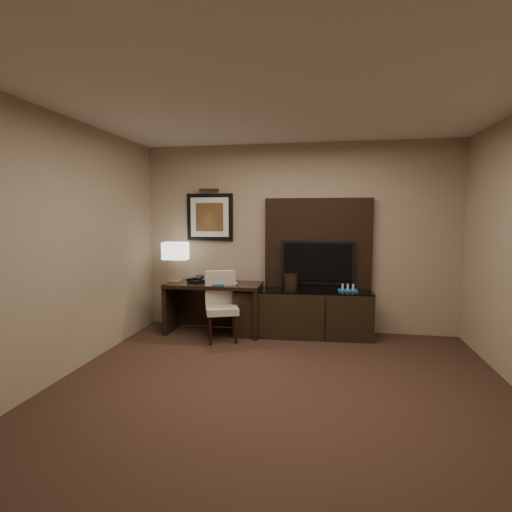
% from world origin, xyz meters
% --- Properties ---
extents(floor, '(4.50, 5.00, 0.01)m').
position_xyz_m(floor, '(0.00, 0.00, -0.01)').
color(floor, '#301D15').
rests_on(floor, ground).
extents(ceiling, '(4.50, 5.00, 0.01)m').
position_xyz_m(ceiling, '(0.00, 0.00, 2.70)').
color(ceiling, silver).
rests_on(ceiling, wall_back).
extents(wall_back, '(4.50, 0.01, 2.70)m').
position_xyz_m(wall_back, '(0.00, 2.50, 1.35)').
color(wall_back, gray).
rests_on(wall_back, floor).
extents(wall_front, '(4.50, 0.01, 2.70)m').
position_xyz_m(wall_front, '(0.00, -2.50, 1.35)').
color(wall_front, gray).
rests_on(wall_front, floor).
extents(wall_left, '(0.01, 5.00, 2.70)m').
position_xyz_m(wall_left, '(-2.25, 0.00, 1.35)').
color(wall_left, gray).
rests_on(wall_left, floor).
extents(desk, '(1.35, 0.59, 0.72)m').
position_xyz_m(desk, '(-1.14, 2.10, 0.36)').
color(desk, black).
rests_on(desk, floor).
extents(credenza, '(1.91, 0.62, 0.65)m').
position_xyz_m(credenza, '(0.11, 2.20, 0.32)').
color(credenza, black).
rests_on(credenza, floor).
extents(tv_wall_panel, '(1.50, 0.12, 1.30)m').
position_xyz_m(tv_wall_panel, '(0.30, 2.44, 1.27)').
color(tv_wall_panel, black).
rests_on(tv_wall_panel, wall_back).
extents(tv, '(1.00, 0.08, 0.60)m').
position_xyz_m(tv, '(0.30, 2.34, 1.02)').
color(tv, black).
rests_on(tv, tv_wall_panel).
extents(artwork, '(0.70, 0.04, 0.70)m').
position_xyz_m(artwork, '(-1.30, 2.48, 1.65)').
color(artwork, black).
rests_on(artwork, wall_back).
extents(picture_light, '(0.04, 0.04, 0.30)m').
position_xyz_m(picture_light, '(-1.30, 2.44, 2.05)').
color(picture_light, '#442915').
rests_on(picture_light, wall_back).
extents(desk_chair, '(0.56, 0.59, 0.87)m').
position_xyz_m(desk_chair, '(-0.94, 1.77, 0.43)').
color(desk_chair, beige).
rests_on(desk_chair, floor).
extents(table_lamp, '(0.38, 0.22, 0.62)m').
position_xyz_m(table_lamp, '(-1.73, 2.16, 1.03)').
color(table_lamp, tan).
rests_on(table_lamp, desk).
extents(desk_phone, '(0.23, 0.21, 0.09)m').
position_xyz_m(desk_phone, '(-1.39, 2.05, 0.77)').
color(desk_phone, black).
rests_on(desk_phone, desk).
extents(blue_folder, '(0.27, 0.35, 0.02)m').
position_xyz_m(blue_folder, '(-1.08, 2.04, 0.73)').
color(blue_folder, '#1A5FA9').
rests_on(blue_folder, desk).
extents(book, '(0.17, 0.09, 0.24)m').
position_xyz_m(book, '(-0.99, 2.06, 0.84)').
color(book, tan).
rests_on(book, desk).
extents(ice_bucket, '(0.24, 0.24, 0.21)m').
position_xyz_m(ice_bucket, '(-0.06, 2.23, 0.76)').
color(ice_bucket, black).
rests_on(ice_bucket, credenza).
extents(minibar_tray, '(0.27, 0.17, 0.09)m').
position_xyz_m(minibar_tray, '(0.72, 2.20, 0.70)').
color(minibar_tray, '#175897').
rests_on(minibar_tray, credenza).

